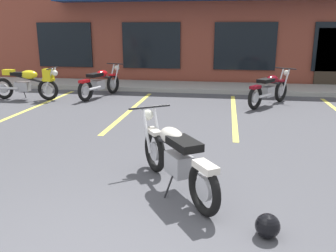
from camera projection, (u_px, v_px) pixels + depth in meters
ground_plane at (158, 153)px, 6.21m from camera, size 80.00×80.00×0.00m
sidewalk_kerb at (194, 87)px, 12.66m from camera, size 22.00×1.80×0.14m
brick_storefront_building at (203, 31)px, 16.04m from camera, size 17.37×7.12×3.89m
painted_stall_lines at (181, 111)px, 9.26m from camera, size 13.61×4.80×0.01m
motorcycle_foreground_classic at (175, 157)px, 4.70m from camera, size 1.42×1.83×0.98m
motorcycle_black_cruiser at (28, 82)px, 10.64m from camera, size 2.11×0.66×0.98m
motorcycle_silver_naked at (100, 82)px, 11.07m from camera, size 0.91×2.06×0.98m
motorcycle_green_cafe_racer at (269, 89)px, 9.89m from camera, size 1.42×1.83×0.98m
helmet_on_pavement at (268, 226)px, 3.68m from camera, size 0.26×0.26×0.26m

